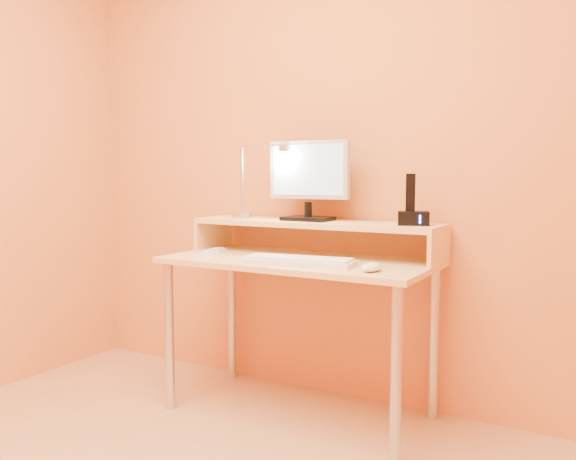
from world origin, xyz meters
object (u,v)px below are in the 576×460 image
Objects in this scene: monitor_panel at (309,170)px; keyboard at (298,262)px; remote_control at (213,252)px; phone_dock at (413,218)px; lamp_base at (242,216)px; mouse at (372,267)px.

keyboard is (0.12, -0.32, -0.39)m from monitor_panel.
remote_control is at bearing -151.83° from monitor_panel.
keyboard is (-0.39, -0.31, -0.18)m from phone_dock.
lamp_base is 0.77× the size of phone_dock.
lamp_base is at bearing 68.55° from remote_control.
keyboard is 2.58× the size of remote_control.
phone_dock is (0.86, 0.03, 0.02)m from lamp_base.
remote_control is (-0.90, -0.22, -0.18)m from phone_dock.
phone_dock reaches higher than keyboard.
monitor_panel is 0.42m from lamp_base.
remote_control is at bearing 161.93° from keyboard.
keyboard is (0.47, -0.28, -0.16)m from lamp_base.
monitor_panel is 3.98× the size of lamp_base.
keyboard is 4.27× the size of mouse.
monitor_panel is at bearing 6.44° from lamp_base.
lamp_base is at bearing 162.07° from phone_dock.
lamp_base is (-0.35, -0.04, -0.23)m from monitor_panel.
monitor_panel reaches higher than remote_control.
mouse is (0.45, -0.34, -0.38)m from monitor_panel.
phone_dock is at bearing 30.37° from keyboard.
phone_dock is 1.18× the size of mouse.
monitor_panel reaches higher than keyboard.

